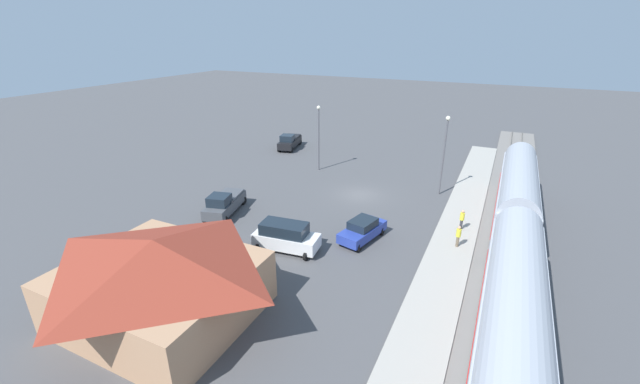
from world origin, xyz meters
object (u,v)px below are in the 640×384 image
at_px(light_pole_lot_center, 319,130).
at_px(light_pole_near_platform, 445,147).
at_px(station_building, 159,277).
at_px(suv_white, 286,236).
at_px(pickup_black, 290,141).
at_px(passenger_train, 515,236).
at_px(pedestrian_waiting_far, 462,218).
at_px(pedestrian_on_platform, 458,235).
at_px(pickup_charcoal, 224,203).
at_px(sedan_blue, 363,230).

bearing_deg(light_pole_lot_center, light_pole_near_platform, 173.76).
distance_m(station_building, suv_white, 9.89).
bearing_deg(pickup_black, light_pole_lot_center, 139.71).
bearing_deg(passenger_train, pickup_black, -35.26).
relative_size(pickup_black, light_pole_lot_center, 0.75).
height_order(station_building, pedestrian_waiting_far, station_building).
relative_size(passenger_train, station_building, 3.05).
relative_size(pedestrian_on_platform, light_pole_near_platform, 0.21).
height_order(pickup_charcoal, light_pole_lot_center, light_pole_lot_center).
bearing_deg(pedestrian_waiting_far, passenger_train, 128.92).
distance_m(passenger_train, pickup_black, 35.28).
distance_m(passenger_train, light_pole_near_platform, 14.20).
xyz_separation_m(light_pole_near_platform, light_pole_lot_center, (14.31, -1.56, -0.20)).
relative_size(sedan_blue, pickup_black, 0.84).
distance_m(pedestrian_on_platform, light_pole_near_platform, 11.73).
height_order(pedestrian_on_platform, pickup_charcoal, pickup_charcoal).
xyz_separation_m(pickup_charcoal, light_pole_near_platform, (-16.67, -13.08, 3.96)).
relative_size(pedestrian_waiting_far, pickup_black, 0.30).
distance_m(pedestrian_waiting_far, pickup_charcoal, 20.46).
height_order(passenger_train, pickup_black, passenger_train).
height_order(station_building, light_pole_lot_center, light_pole_lot_center).
relative_size(station_building, light_pole_near_platform, 1.36).
bearing_deg(light_pole_lot_center, passenger_train, 146.75).
xyz_separation_m(passenger_train, sedan_blue, (10.61, -0.03, -1.98)).
distance_m(passenger_train, pedestrian_on_platform, 4.27).
xyz_separation_m(passenger_train, station_building, (18.00, 13.35, -0.29)).
xyz_separation_m(pedestrian_on_platform, sedan_blue, (6.99, 1.58, -0.40)).
height_order(pedestrian_on_platform, suv_white, suv_white).
height_order(sedan_blue, pickup_charcoal, pickup_charcoal).
height_order(station_building, sedan_blue, station_building).
bearing_deg(pedestrian_waiting_far, light_pole_lot_center, -27.91).
relative_size(pedestrian_waiting_far, pickup_charcoal, 0.30).
xyz_separation_m(passenger_train, pedestrian_on_platform, (3.63, -1.61, -1.58)).
bearing_deg(pedestrian_on_platform, light_pole_lot_center, -34.98).
height_order(pedestrian_waiting_far, light_pole_lot_center, light_pole_lot_center).
bearing_deg(suv_white, light_pole_near_platform, -117.58).
distance_m(pickup_charcoal, pickup_black, 21.80).
height_order(pedestrian_on_platform, pickup_black, pickup_black).
xyz_separation_m(pedestrian_on_platform, light_pole_near_platform, (3.17, -10.67, 3.71)).
bearing_deg(passenger_train, light_pole_near_platform, -61.02).
bearing_deg(sedan_blue, light_pole_near_platform, -107.30).
height_order(pickup_black, light_pole_lot_center, light_pole_lot_center).
height_order(pedestrian_waiting_far, pickup_charcoal, pickup_charcoal).
distance_m(station_building, sedan_blue, 15.38).
height_order(station_building, suv_white, station_building).
height_order(passenger_train, suv_white, passenger_train).
distance_m(pedestrian_waiting_far, light_pole_near_platform, 9.02).
xyz_separation_m(pedestrian_on_platform, light_pole_lot_center, (17.48, -12.23, 3.51)).
relative_size(passenger_train, sedan_blue, 6.89).
relative_size(passenger_train, pickup_black, 5.80).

